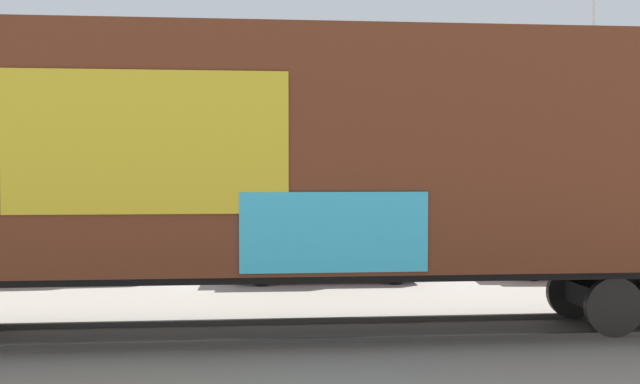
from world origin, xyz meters
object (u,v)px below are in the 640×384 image
freight_car (278,157)px  parked_car_white (73,244)px  flagpole (588,60)px  parked_car_blue (321,243)px  parked_car_red (579,239)px

freight_car → parked_car_white: size_ratio=3.89×
flagpole → parked_car_blue: (-9.11, -6.92, -5.37)m
parked_car_white → parked_car_blue: 5.81m
flagpole → parked_car_red: (-2.80, -6.47, -5.34)m
freight_car → parked_car_white: 7.87m
freight_car → parked_car_blue: (0.86, 5.66, -1.93)m
freight_car → flagpole: bearing=51.6°
flagpole → parked_car_blue: size_ratio=2.15×
parked_car_blue → freight_car: bearing=-98.7°
parked_car_white → flagpole: bearing=24.4°
freight_car → flagpole: (9.97, 12.57, 3.44)m
freight_car → parked_car_white: freight_car is taller
freight_car → parked_car_white: (-4.95, 5.80, -1.95)m
freight_car → parked_car_blue: 6.04m
freight_car → flagpole: 16.41m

